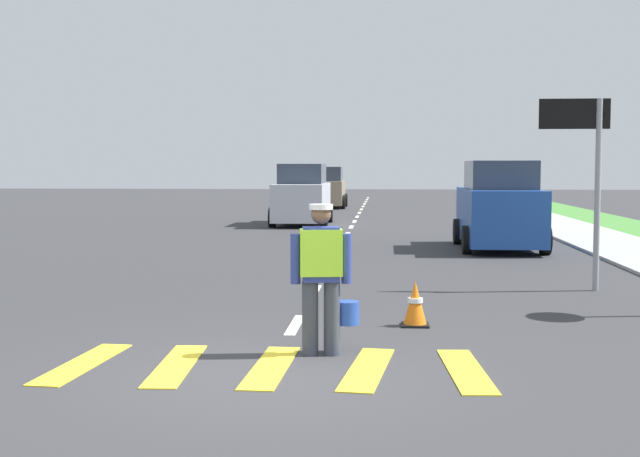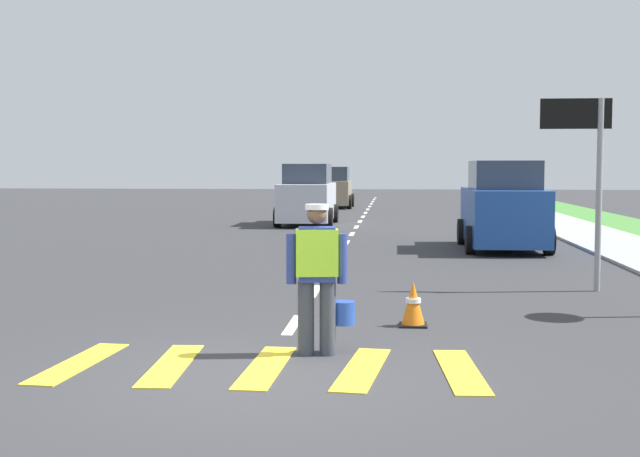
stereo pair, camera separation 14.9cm
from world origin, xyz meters
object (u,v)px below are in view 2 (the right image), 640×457
at_px(car_oncoming_second, 307,196).
at_px(traffic_cone_near, 413,304).
at_px(car_parked_far, 503,208).
at_px(road_worker, 319,271).
at_px(lane_direction_sign, 585,147).
at_px(car_oncoming_third, 334,189).

bearing_deg(car_oncoming_second, traffic_cone_near, -79.98).
distance_m(traffic_cone_near, car_parked_far, 10.83).
height_order(road_worker, car_parked_far, car_parked_far).
height_order(traffic_cone_near, car_parked_far, car_parked_far).
bearing_deg(traffic_cone_near, road_worker, -120.95).
relative_size(road_worker, traffic_cone_near, 2.83).
relative_size(car_parked_far, car_oncoming_second, 0.96).
distance_m(car_parked_far, car_oncoming_second, 10.34).
relative_size(lane_direction_sign, traffic_cone_near, 5.42).
height_order(car_parked_far, car_oncoming_third, car_parked_far).
relative_size(road_worker, car_oncoming_third, 0.44).
distance_m(lane_direction_sign, car_oncoming_second, 16.92).
distance_m(road_worker, lane_direction_sign, 6.69).
bearing_deg(road_worker, lane_direction_sign, 52.71).
bearing_deg(car_oncoming_third, car_oncoming_second, -90.21).
bearing_deg(traffic_cone_near, lane_direction_sign, 49.75).
xyz_separation_m(traffic_cone_near, car_parked_far, (2.45, 10.53, 0.74)).
bearing_deg(car_oncoming_third, lane_direction_sign, -77.58).
xyz_separation_m(lane_direction_sign, car_parked_far, (-0.43, 7.12, -1.37)).
height_order(lane_direction_sign, traffic_cone_near, lane_direction_sign).
xyz_separation_m(road_worker, lane_direction_sign, (3.96, 5.19, 1.48)).
bearing_deg(car_oncoming_second, car_parked_far, -55.73).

